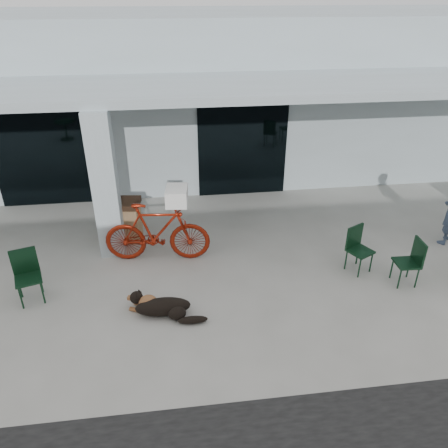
{
  "coord_description": "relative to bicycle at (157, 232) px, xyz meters",
  "views": [
    {
      "loc": [
        -0.16,
        -6.12,
        5.16
      ],
      "look_at": [
        0.83,
        1.41,
        1.0
      ],
      "focal_mm": 35.0,
      "sensor_mm": 36.0,
      "label": 1
    }
  ],
  "objects": [
    {
      "name": "cafe_chair_far_b",
      "position": [
        4.76,
        -1.49,
        -0.18
      ],
      "size": [
        0.49,
        0.45,
        0.95
      ],
      "primitive_type": null,
      "rotation": [
        0.0,
        0.0,
        -1.61
      ],
      "color": "#133820",
      "rests_on": "ground"
    },
    {
      "name": "ground",
      "position": [
        0.51,
        -1.86,
        -0.66
      ],
      "size": [
        80.0,
        80.0,
        0.0
      ],
      "primitive_type": "plane",
      "color": "#B3B1A9",
      "rests_on": "ground"
    },
    {
      "name": "storefront_glass_left",
      "position": [
        -2.69,
        3.12,
        0.69
      ],
      "size": [
        2.8,
        0.06,
        2.7
      ],
      "primitive_type": "cube",
      "color": "black",
      "rests_on": "ground"
    },
    {
      "name": "laundry_basket",
      "position": [
        0.45,
        -0.05,
        0.83
      ],
      "size": [
        0.48,
        0.61,
        0.34
      ],
      "primitive_type": "cube",
      "rotation": [
        0.0,
        0.0,
        1.46
      ],
      "color": "white",
      "rests_on": "bicycle"
    },
    {
      "name": "cup_near_dog",
      "position": [
        0.06,
        -1.73,
        -0.61
      ],
      "size": [
        0.09,
        0.09,
        0.09
      ],
      "primitive_type": "cylinder",
      "rotation": [
        0.0,
        0.0,
        0.3
      ],
      "color": "white",
      "rests_on": "ground"
    },
    {
      "name": "cafe_chair_far_a",
      "position": [
        4.04,
        -0.96,
        -0.18
      ],
      "size": [
        0.6,
        0.62,
        0.96
      ],
      "primitive_type": null,
      "rotation": [
        0.0,
        0.0,
        0.47
      ],
      "color": "#133820",
      "rests_on": "ground"
    },
    {
      "name": "column",
      "position": [
        -0.99,
        0.44,
        0.9
      ],
      "size": [
        0.5,
        0.5,
        3.12
      ],
      "primitive_type": "cube",
      "color": "#9EAEB3",
      "rests_on": "ground"
    },
    {
      "name": "cafe_chair_near",
      "position": [
        -2.33,
        -1.11,
        -0.16
      ],
      "size": [
        0.59,
        0.61,
        1.01
      ],
      "primitive_type": null,
      "rotation": [
        0.0,
        0.0,
        0.31
      ],
      "color": "#133820",
      "rests_on": "ground"
    },
    {
      "name": "bicycle",
      "position": [
        0.0,
        0.0,
        0.0
      ],
      "size": [
        2.25,
        0.85,
        1.32
      ],
      "primitive_type": "imported",
      "rotation": [
        0.0,
        0.0,
        1.46
      ],
      "color": "maroon",
      "rests_on": "ground"
    },
    {
      "name": "overhang",
      "position": [
        0.51,
        1.74,
        2.55
      ],
      "size": [
        22.0,
        2.8,
        0.18
      ],
      "primitive_type": "cube",
      "color": "#9EAEB3",
      "rests_on": "column"
    },
    {
      "name": "building",
      "position": [
        0.51,
        6.64,
        1.59
      ],
      "size": [
        22.0,
        7.0,
        4.5
      ],
      "primitive_type": "cube",
      "color": "#9EAEB3",
      "rests_on": "ground"
    },
    {
      "name": "storefront_glass_right",
      "position": [
        2.31,
        3.12,
        0.69
      ],
      "size": [
        2.4,
        0.06,
        2.7
      ],
      "primitive_type": "cube",
      "color": "black",
      "rests_on": "ground"
    },
    {
      "name": "trash_receptacle",
      "position": [
        -0.66,
        0.94,
        -0.17
      ],
      "size": [
        0.65,
        0.65,
        0.98
      ],
      "primitive_type": null,
      "rotation": [
        0.0,
        0.0,
        -0.14
      ],
      "color": "#92704B",
      "rests_on": "ground"
    },
    {
      "name": "dog",
      "position": [
        0.07,
        -1.83,
        -0.47
      ],
      "size": [
        1.19,
        0.8,
        0.38
      ],
      "primitive_type": null,
      "rotation": [
        0.0,
        0.0,
        -0.42
      ],
      "color": "black",
      "rests_on": "ground"
    }
  ]
}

